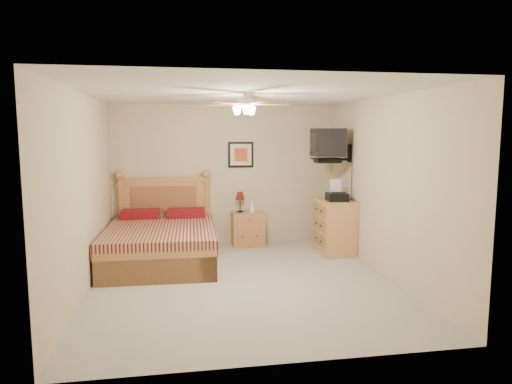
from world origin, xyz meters
The scene contains 17 objects.
floor centered at (0.00, 0.00, 0.00)m, with size 4.50×4.50×0.00m, color #A19B92.
ceiling centered at (0.00, 0.00, 2.50)m, with size 4.00×4.50×0.04m, color white.
wall_back centered at (0.00, 2.25, 1.25)m, with size 4.00×0.04×2.50m, color #C8B693.
wall_front centered at (0.00, -2.25, 1.25)m, with size 4.00×0.04×2.50m, color #C8B693.
wall_left centered at (-2.00, 0.00, 1.25)m, with size 0.04×4.50×2.50m, color #C8B693.
wall_right centered at (2.00, 0.00, 1.25)m, with size 0.04×4.50×2.50m, color #C8B693.
bed centered at (-1.13, 1.12, 0.69)m, with size 1.61×2.12×1.37m, color #9E6A30, non-canonical shape.
nightstand centered at (0.36, 2.00, 0.30)m, with size 0.55×0.42×0.60m, color #B17839.
table_lamp centered at (0.23, 2.07, 0.78)m, with size 0.20×0.20×0.36m, color #5B100E, non-canonical shape.
lotion_bottle centered at (0.44, 1.98, 0.71)m, with size 0.08×0.08×0.21m, color white.
framed_picture centered at (0.27, 2.23, 1.62)m, with size 0.46×0.04×0.46m, color black.
dresser centered at (1.73, 1.27, 0.45)m, with size 0.53×0.76×0.90m, color #C67F48.
fax_machine centered at (1.71, 1.16, 1.07)m, with size 0.32×0.34×0.34m, color black, non-canonical shape.
magazine_lower centered at (1.71, 1.52, 0.91)m, with size 0.22×0.29×0.03m, color #B6AE94.
magazine_upper centered at (1.72, 1.53, 0.94)m, with size 0.21×0.28×0.02m, color tan.
wall_tv centered at (1.75, 1.34, 1.81)m, with size 0.56×0.46×0.58m, color black, non-canonical shape.
ceiling_fan centered at (0.00, -0.20, 2.36)m, with size 1.14×1.14×0.28m, color silver, non-canonical shape.
Camera 1 is at (-0.82, -5.91, 1.99)m, focal length 32.00 mm.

